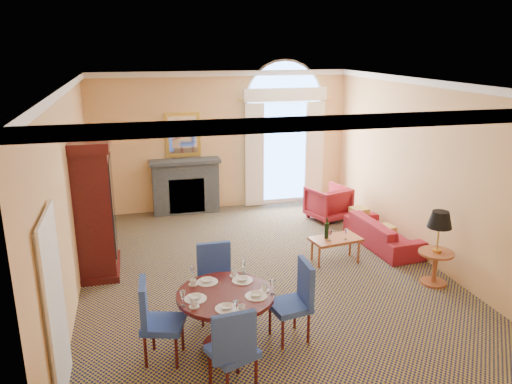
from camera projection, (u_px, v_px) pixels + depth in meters
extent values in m
plane|color=#13163D|center=(263.00, 272.00, 8.57)|extent=(7.50, 7.50, 0.00)
cube|color=#F1B773|center=(222.00, 141.00, 11.60)|extent=(6.00, 0.04, 3.20)
cube|color=#F1B773|center=(69.00, 196.00, 7.41)|extent=(0.04, 7.50, 3.20)
cube|color=#F1B773|center=(427.00, 172.00, 8.82)|extent=(0.04, 7.50, 3.20)
cube|color=white|center=(264.00, 83.00, 7.66)|extent=(6.00, 7.50, 0.04)
cube|color=white|center=(264.00, 87.00, 7.68)|extent=(6.00, 7.50, 0.12)
cube|color=white|center=(55.00, 310.00, 5.35)|extent=(0.08, 0.90, 2.06)
cube|color=#40474C|center=(186.00, 187.00, 11.49)|extent=(1.50, 0.40, 1.20)
cube|color=#40474C|center=(185.00, 161.00, 11.28)|extent=(1.60, 0.46, 0.08)
cube|color=#EEC046|center=(183.00, 135.00, 11.31)|extent=(0.80, 0.04, 1.00)
cube|color=white|center=(183.00, 135.00, 11.29)|extent=(0.64, 0.02, 0.84)
cube|color=white|center=(283.00, 153.00, 12.04)|extent=(1.90, 0.04, 2.50)
cube|color=#90B8F1|center=(283.00, 153.00, 12.03)|extent=(1.70, 0.02, 2.30)
cylinder|color=white|center=(284.00, 101.00, 11.68)|extent=(1.90, 0.04, 1.90)
cube|color=white|center=(254.00, 155.00, 11.75)|extent=(0.45, 0.06, 2.45)
cube|color=white|center=(314.00, 152.00, 12.10)|extent=(0.45, 0.06, 2.45)
cube|color=white|center=(286.00, 95.00, 11.53)|extent=(2.00, 0.08, 0.30)
cube|color=#3C0E0D|center=(95.00, 211.00, 8.35)|extent=(0.59, 1.08, 2.15)
cube|color=#3C0E0D|center=(88.00, 143.00, 8.02)|extent=(0.67, 1.18, 0.17)
cube|color=#3C0E0D|center=(100.00, 267.00, 8.64)|extent=(0.67, 1.18, 0.11)
cylinder|color=#3C0E0D|center=(226.00, 295.00, 6.24)|extent=(1.24, 1.24, 0.05)
cylinder|color=#3C0E0D|center=(226.00, 322.00, 6.35)|extent=(0.17, 0.17, 0.73)
cylinder|color=#3C0E0D|center=(227.00, 345.00, 6.44)|extent=(0.62, 0.62, 0.06)
cylinder|color=white|center=(242.00, 280.00, 6.55)|extent=(0.28, 0.28, 0.01)
imported|color=white|center=(242.00, 279.00, 6.54)|extent=(0.15, 0.15, 0.04)
imported|color=white|center=(234.00, 273.00, 6.68)|extent=(0.09, 0.09, 0.07)
cylinder|color=white|center=(207.00, 282.00, 6.51)|extent=(0.28, 0.28, 0.01)
imported|color=white|center=(207.00, 280.00, 6.50)|extent=(0.15, 0.15, 0.04)
imported|color=white|center=(193.00, 282.00, 6.44)|extent=(0.09, 0.09, 0.07)
cylinder|color=white|center=(195.00, 299.00, 6.08)|extent=(0.28, 0.28, 0.01)
imported|color=white|center=(195.00, 297.00, 6.07)|extent=(0.15, 0.15, 0.04)
imported|color=white|center=(194.00, 304.00, 5.89)|extent=(0.09, 0.09, 0.07)
cylinder|color=white|center=(227.00, 309.00, 5.85)|extent=(0.28, 0.28, 0.01)
imported|color=white|center=(227.00, 307.00, 5.85)|extent=(0.15, 0.15, 0.04)
imported|color=white|center=(242.00, 308.00, 5.79)|extent=(0.09, 0.09, 0.07)
cylinder|color=white|center=(256.00, 296.00, 6.15)|extent=(0.28, 0.28, 0.01)
imported|color=white|center=(256.00, 294.00, 6.14)|extent=(0.15, 0.15, 0.04)
imported|color=white|center=(264.00, 288.00, 6.28)|extent=(0.09, 0.09, 0.07)
cube|color=#254091|center=(217.00, 288.00, 6.99)|extent=(0.58, 0.58, 0.08)
cube|color=#254091|center=(214.00, 262.00, 7.10)|extent=(0.48, 0.08, 0.57)
cylinder|color=#3C0E0D|center=(231.00, 298.00, 7.24)|extent=(0.04, 0.04, 0.44)
cylinder|color=#3C0E0D|center=(205.00, 299.00, 7.24)|extent=(0.04, 0.04, 0.44)
cylinder|color=#3C0E0D|center=(230.00, 312.00, 6.88)|extent=(0.04, 0.04, 0.44)
cylinder|color=#3C0E0D|center=(203.00, 312.00, 6.88)|extent=(0.04, 0.04, 0.44)
cube|color=#254091|center=(233.00, 351.00, 5.55)|extent=(0.62, 0.62, 0.08)
cube|color=#254091|center=(234.00, 338.00, 5.26)|extent=(0.49, 0.12, 0.57)
cylinder|color=#3C0E0D|center=(256.00, 374.00, 5.58)|extent=(0.04, 0.04, 0.44)
cylinder|color=#3C0E0D|center=(210.00, 369.00, 5.67)|extent=(0.04, 0.04, 0.44)
cylinder|color=#3C0E0D|center=(238.00, 357.00, 5.88)|extent=(0.04, 0.04, 0.44)
cube|color=#254091|center=(289.00, 306.00, 6.51)|extent=(0.55, 0.55, 0.08)
cube|color=#254091|center=(306.00, 282.00, 6.48)|extent=(0.07, 0.48, 0.57)
cylinder|color=#3C0E0D|center=(308.00, 328.00, 6.50)|extent=(0.04, 0.04, 0.44)
cylinder|color=#3C0E0D|center=(295.00, 314.00, 6.83)|extent=(0.04, 0.04, 0.44)
cylinder|color=#3C0E0D|center=(283.00, 334.00, 6.35)|extent=(0.04, 0.04, 0.44)
cylinder|color=#3C0E0D|center=(270.00, 320.00, 6.68)|extent=(0.04, 0.04, 0.44)
cube|color=#254091|center=(163.00, 324.00, 6.09)|extent=(0.60, 0.60, 0.08)
cube|color=#254091|center=(143.00, 304.00, 5.93)|extent=(0.10, 0.48, 0.57)
cylinder|color=#3C0E0D|center=(153.00, 334.00, 6.35)|extent=(0.04, 0.04, 0.44)
cylinder|color=#3C0E0D|center=(145.00, 352.00, 5.99)|extent=(0.04, 0.04, 0.44)
cylinder|color=#3C0E0D|center=(183.00, 335.00, 6.33)|extent=(0.04, 0.04, 0.44)
cylinder|color=#3C0E0D|center=(176.00, 353.00, 5.97)|extent=(0.04, 0.04, 0.44)
imported|color=maroon|center=(383.00, 233.00, 9.64)|extent=(0.85, 1.89, 0.54)
imported|color=maroon|center=(328.00, 203.00, 11.10)|extent=(1.02, 1.04, 0.75)
cube|color=#A65632|center=(336.00, 239.00, 8.90)|extent=(0.95, 0.62, 0.05)
cylinder|color=#A65632|center=(319.00, 257.00, 8.71)|extent=(0.04, 0.04, 0.39)
cylinder|color=#A65632|center=(358.00, 253.00, 8.89)|extent=(0.04, 0.04, 0.39)
cylinder|color=#A65632|center=(312.00, 249.00, 9.04)|extent=(0.04, 0.04, 0.39)
cylinder|color=#A65632|center=(350.00, 245.00, 9.22)|extent=(0.04, 0.04, 0.39)
cylinder|color=#A65632|center=(436.00, 253.00, 8.03)|extent=(0.56, 0.56, 0.04)
cylinder|color=#A65632|center=(435.00, 269.00, 8.11)|extent=(0.07, 0.07, 0.52)
cylinder|color=#A65632|center=(433.00, 282.00, 8.17)|extent=(0.41, 0.41, 0.04)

